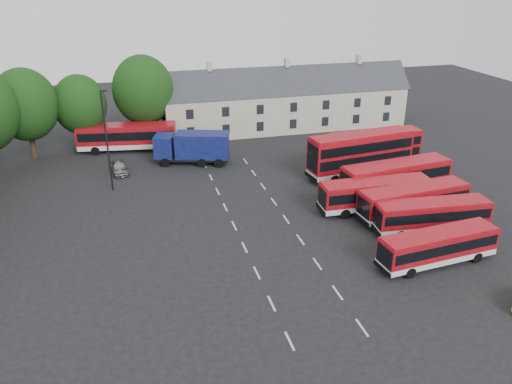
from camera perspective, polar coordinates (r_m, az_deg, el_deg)
ground at (r=44.04m, az=-1.94°, el=-5.06°), size 140.00×140.00×0.00m
lane_markings at (r=46.28m, az=0.52°, el=-3.50°), size 5.15×33.80×0.01m
treeline at (r=60.01m, az=-26.46°, el=7.36°), size 29.92×32.59×12.01m
terrace_houses at (r=73.28m, az=3.42°, el=10.22°), size 35.70×7.13×10.06m
bus_row_a at (r=41.87m, az=20.10°, el=-5.70°), size 10.07×3.18×2.80m
bus_row_b at (r=46.71m, az=19.47°, el=-2.34°), size 10.40×3.24×2.89m
bus_row_c at (r=48.82m, az=17.57°, el=-0.77°), size 10.99×3.43×3.06m
bus_row_d at (r=49.24m, az=13.49°, el=-0.05°), size 10.93×2.87×3.07m
bus_row_e at (r=53.50m, az=15.70°, el=1.89°), size 12.13×4.04×3.36m
bus_dd_south at (r=56.97m, az=11.83°, el=4.51°), size 12.28×4.15×4.94m
bus_dd_north at (r=59.44m, az=13.34°, el=4.95°), size 11.11×3.02×4.51m
bus_north at (r=66.05m, az=-14.51°, el=6.32°), size 12.54×4.60×3.47m
box_truck at (r=60.03m, az=-7.21°, el=5.18°), size 9.13×5.15×3.81m
silver_car at (r=59.40m, az=-15.38°, el=2.79°), size 2.16×4.27×1.39m
lamppost at (r=53.13m, az=-16.69°, el=5.86°), size 0.74×0.30×10.70m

